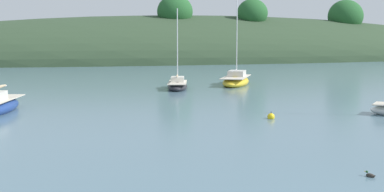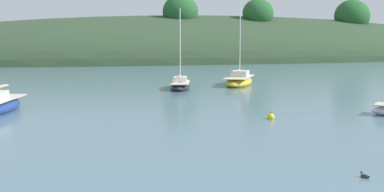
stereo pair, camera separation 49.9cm
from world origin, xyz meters
TOP-DOWN VIEW (x-y plane):
  - far_shoreline_hill at (25.11, 90.73)m, footprint 150.00×36.00m
  - sailboat_blue_center at (3.38, 35.61)m, footprint 3.39×5.74m
  - sailboat_white_near at (10.16, 37.70)m, footprint 5.79×7.44m
  - mooring_buoy_channel at (4.10, 17.15)m, footprint 0.44×0.44m
  - duck_trailing at (1.81, 4.50)m, footprint 0.28×0.42m

SIDE VIEW (x-z plane):
  - duck_trailing at x=1.81m, z-range -0.07..0.17m
  - far_shoreline_hill at x=25.11m, z-range -10.95..11.11m
  - mooring_buoy_channel at x=4.10m, z-range -0.15..0.39m
  - sailboat_blue_center at x=3.38m, z-range -3.51..4.22m
  - sailboat_white_near at x=10.16m, z-range -4.72..5.58m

